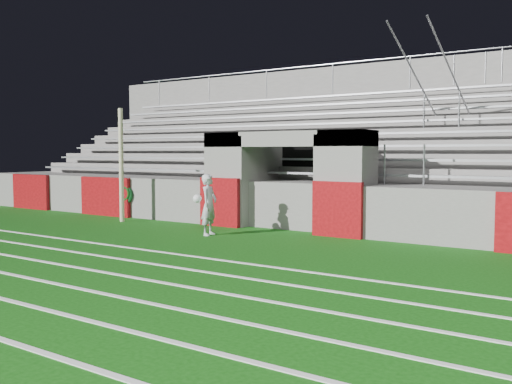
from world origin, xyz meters
The scene contains 5 objects.
ground centered at (0.00, 0.00, 0.00)m, with size 90.00×90.00×0.00m, color #0F4B0C.
field_post centered at (-4.85, 2.14, 1.67)m, with size 0.13×0.13×3.34m, color #C2BC90.
stadium_structure centered at (0.00, 7.97, 1.49)m, with size 26.00×8.48×5.42m.
goalkeeper_with_ball centered at (-0.97, 1.44, 0.76)m, with size 0.65×0.62×1.52m.
hose_coil centered at (-5.55, 2.93, 0.73)m, with size 0.58×0.15×0.58m.
Camera 1 is at (7.91, -9.47, 2.05)m, focal length 40.00 mm.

